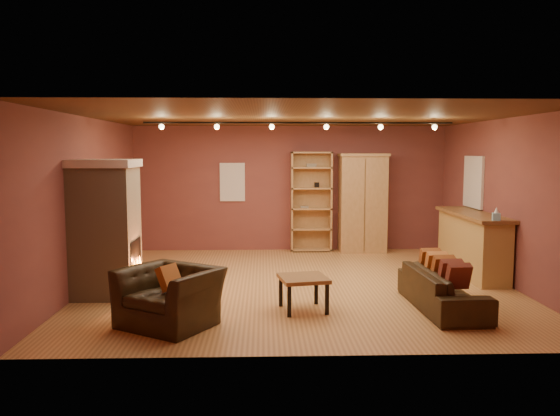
{
  "coord_description": "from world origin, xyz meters",
  "views": [
    {
      "loc": [
        -0.61,
        -9.04,
        2.25
      ],
      "look_at": [
        -0.32,
        0.2,
        1.28
      ],
      "focal_mm": 35.0,
      "sensor_mm": 36.0,
      "label": 1
    }
  ],
  "objects_px": {
    "fireplace": "(106,228)",
    "bookcase": "(311,201)",
    "bar_counter": "(472,243)",
    "coffee_table": "(303,281)",
    "loveseat": "(443,282)",
    "armoire": "(363,203)",
    "armchair": "(170,287)"
  },
  "relations": [
    {
      "from": "bookcase",
      "to": "coffee_table",
      "type": "xyz_separation_m",
      "value": [
        -0.51,
        -4.64,
        -0.72
      ]
    },
    {
      "from": "bar_counter",
      "to": "loveseat",
      "type": "distance_m",
      "value": 2.51
    },
    {
      "from": "fireplace",
      "to": "bookcase",
      "type": "distance_m",
      "value": 5.12
    },
    {
      "from": "armchair",
      "to": "bookcase",
      "type": "bearing_deg",
      "value": 98.08
    },
    {
      "from": "loveseat",
      "to": "fireplace",
      "type": "bearing_deg",
      "value": 77.49
    },
    {
      "from": "loveseat",
      "to": "armchair",
      "type": "height_order",
      "value": "armchair"
    },
    {
      "from": "bookcase",
      "to": "fireplace",
      "type": "bearing_deg",
      "value": -133.22
    },
    {
      "from": "armoire",
      "to": "fireplace",
      "type": "bearing_deg",
      "value": -142.44
    },
    {
      "from": "armchair",
      "to": "coffee_table",
      "type": "height_order",
      "value": "armchair"
    },
    {
      "from": "loveseat",
      "to": "coffee_table",
      "type": "bearing_deg",
      "value": 88.1
    },
    {
      "from": "armchair",
      "to": "armoire",
      "type": "bearing_deg",
      "value": 87.69
    },
    {
      "from": "coffee_table",
      "to": "bookcase",
      "type": "bearing_deg",
      "value": 83.72
    },
    {
      "from": "loveseat",
      "to": "coffee_table",
      "type": "distance_m",
      "value": 1.99
    },
    {
      "from": "armoire",
      "to": "armchair",
      "type": "relative_size",
      "value": 1.6
    },
    {
      "from": "armoire",
      "to": "loveseat",
      "type": "height_order",
      "value": "armoire"
    },
    {
      "from": "bar_counter",
      "to": "armchair",
      "type": "bearing_deg",
      "value": -151.0
    },
    {
      "from": "fireplace",
      "to": "armchair",
      "type": "relative_size",
      "value": 1.55
    },
    {
      "from": "loveseat",
      "to": "bar_counter",
      "type": "bearing_deg",
      "value": -32.42
    },
    {
      "from": "bookcase",
      "to": "loveseat",
      "type": "height_order",
      "value": "bookcase"
    },
    {
      "from": "bar_counter",
      "to": "armoire",
      "type": "bearing_deg",
      "value": 124.67
    },
    {
      "from": "fireplace",
      "to": "coffee_table",
      "type": "bearing_deg",
      "value": -16.93
    },
    {
      "from": "armchair",
      "to": "coffee_table",
      "type": "xyz_separation_m",
      "value": [
        1.77,
        0.61,
        -0.09
      ]
    },
    {
      "from": "bookcase",
      "to": "loveseat",
      "type": "distance_m",
      "value": 4.92
    },
    {
      "from": "fireplace",
      "to": "loveseat",
      "type": "bearing_deg",
      "value": -10.21
    },
    {
      "from": "loveseat",
      "to": "armoire",
      "type": "bearing_deg",
      "value": 2.09
    },
    {
      "from": "fireplace",
      "to": "coffee_table",
      "type": "height_order",
      "value": "fireplace"
    },
    {
      "from": "bookcase",
      "to": "armchair",
      "type": "distance_m",
      "value": 5.76
    },
    {
      "from": "bookcase",
      "to": "bar_counter",
      "type": "height_order",
      "value": "bookcase"
    },
    {
      "from": "bar_counter",
      "to": "armchair",
      "type": "height_order",
      "value": "bar_counter"
    },
    {
      "from": "bookcase",
      "to": "bar_counter",
      "type": "distance_m",
      "value": 3.73
    },
    {
      "from": "bar_counter",
      "to": "coffee_table",
      "type": "bearing_deg",
      "value": -146.17
    },
    {
      "from": "fireplace",
      "to": "bar_counter",
      "type": "xyz_separation_m",
      "value": [
        6.24,
        1.26,
        -0.49
      ]
    }
  ]
}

